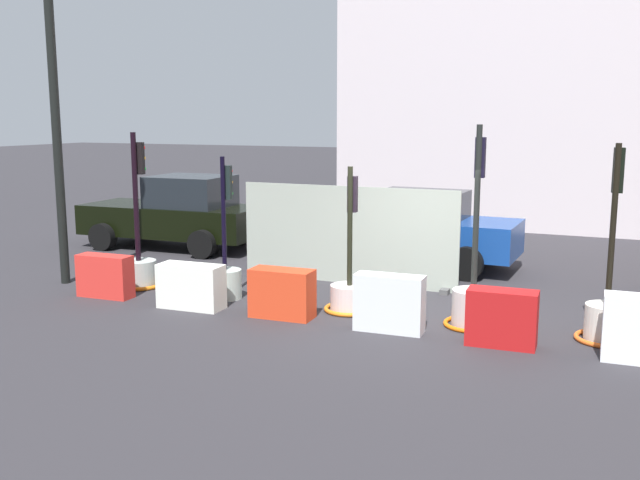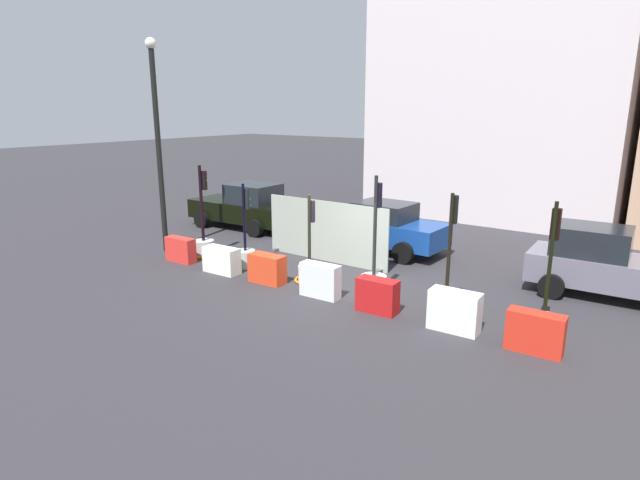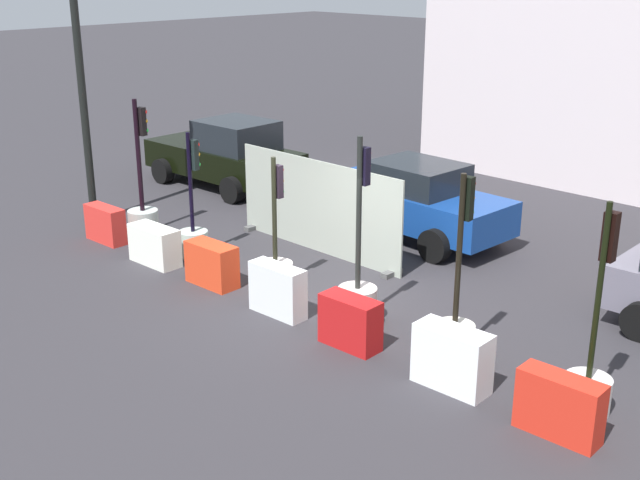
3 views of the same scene
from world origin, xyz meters
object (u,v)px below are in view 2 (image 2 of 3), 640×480
object	(u,v)px
traffic_light_5	(544,314)
construction_barrier_5	(454,311)
street_lamp_post	(158,135)
construction_barrier_6	(535,333)
construction_barrier_0	(181,250)
traffic_light_1	(246,252)
construction_barrier_3	(320,280)
traffic_light_2	(310,269)
construction_barrier_4	(377,296)
construction_barrier_1	(222,260)
construction_barrier_2	(267,269)
car_grey_saloon	(605,264)
car_black_sedan	(246,207)
car_blue_estate	(382,227)
traffic_light_3	(374,281)
traffic_light_0	(204,242)
traffic_light_4	(446,297)

from	to	relation	value
traffic_light_5	construction_barrier_5	bearing A→B (deg)	-155.23
street_lamp_post	construction_barrier_6	bearing A→B (deg)	-2.68
construction_barrier_0	construction_barrier_6	distance (m)	10.86
traffic_light_1	construction_barrier_3	size ratio (longest dim) A/B	2.39
traffic_light_2	construction_barrier_4	distance (m)	2.85
construction_barrier_1	construction_barrier_3	bearing A→B (deg)	0.98
construction_barrier_2	car_grey_saloon	xyz separation A→B (m)	(7.82, 4.35, 0.47)
traffic_light_5	construction_barrier_6	world-z (taller)	traffic_light_5
traffic_light_2	car_black_sedan	world-z (taller)	traffic_light_2
construction_barrier_4	traffic_light_2	bearing A→B (deg)	161.95
car_grey_saloon	car_blue_estate	xyz separation A→B (m)	(-6.90, 0.54, -0.04)
traffic_light_3	car_blue_estate	size ratio (longest dim) A/B	0.70
traffic_light_1	construction_barrier_1	world-z (taller)	traffic_light_1
car_black_sedan	street_lamp_post	xyz separation A→B (m)	(0.15, -4.17, 3.06)
traffic_light_5	construction_barrier_0	xyz separation A→B (m)	(-10.82, -0.84, -0.15)
traffic_light_0	traffic_light_1	distance (m)	2.04
car_black_sedan	traffic_light_3	bearing A→B (deg)	-25.35
construction_barrier_1	construction_barrier_4	world-z (taller)	construction_barrier_4
traffic_light_0	construction_barrier_0	distance (m)	0.93
construction_barrier_4	car_black_sedan	distance (m)	10.07
traffic_light_3	construction_barrier_3	world-z (taller)	traffic_light_3
traffic_light_1	traffic_light_2	distance (m)	2.41
construction_barrier_2	street_lamp_post	xyz separation A→B (m)	(-5.11, 0.51, 3.54)
traffic_light_2	traffic_light_3	distance (m)	2.14
traffic_light_2	construction_barrier_5	bearing A→B (deg)	-10.10
construction_barrier_3	construction_barrier_5	world-z (taller)	construction_barrier_5
construction_barrier_3	traffic_light_4	bearing A→B (deg)	14.67
construction_barrier_0	car_blue_estate	world-z (taller)	car_blue_estate
traffic_light_0	traffic_light_1	world-z (taller)	traffic_light_0
traffic_light_0	car_blue_estate	distance (m)	6.03
construction_barrier_3	construction_barrier_4	size ratio (longest dim) A/B	1.07
construction_barrier_1	street_lamp_post	distance (m)	4.96
street_lamp_post	traffic_light_4	bearing A→B (deg)	1.52
construction_barrier_4	traffic_light_4	bearing A→B (deg)	31.25
traffic_light_4	construction_barrier_0	xyz separation A→B (m)	(-8.61, -0.85, -0.04)
street_lamp_post	construction_barrier_0	bearing A→B (deg)	-21.28
car_blue_estate	construction_barrier_3	bearing A→B (deg)	-78.91
traffic_light_4	traffic_light_5	world-z (taller)	traffic_light_5
car_grey_saloon	car_black_sedan	size ratio (longest dim) A/B	0.85
traffic_light_3	construction_barrier_6	xyz separation A→B (m)	(4.22, -0.82, -0.03)
traffic_light_2	construction_barrier_2	xyz separation A→B (m)	(-0.89, -0.81, 0.05)
traffic_light_1	construction_barrier_5	world-z (taller)	traffic_light_1
traffic_light_4	traffic_light_5	distance (m)	2.21
traffic_light_1	construction_barrier_4	xyz separation A→B (m)	(5.12, -0.79, -0.07)
construction_barrier_2	street_lamp_post	size ratio (longest dim) A/B	0.15
construction_barrier_1	construction_barrier_2	world-z (taller)	construction_barrier_2
traffic_light_2	construction_barrier_5	xyz separation A→B (m)	(4.63, -0.83, 0.10)
construction_barrier_3	car_grey_saloon	world-z (taller)	car_grey_saloon
traffic_light_2	construction_barrier_2	world-z (taller)	traffic_light_2
construction_barrier_2	car_black_sedan	world-z (taller)	car_black_sedan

